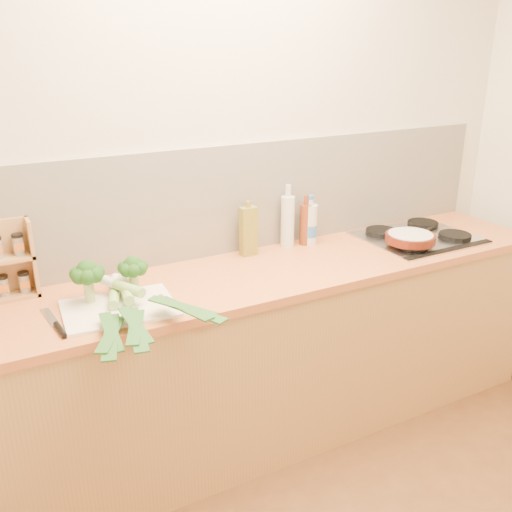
# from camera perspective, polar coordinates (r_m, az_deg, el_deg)

# --- Properties ---
(room_shell) EXTENTS (3.50, 3.50, 3.50)m
(room_shell) POSITION_cam_1_polar(r_m,az_deg,el_deg) (2.79, -3.39, 5.49)
(room_shell) COLOR beige
(room_shell) RESTS_ON ground
(counter) EXTENTS (3.20, 0.62, 0.90)m
(counter) POSITION_cam_1_polar(r_m,az_deg,el_deg) (2.83, -0.55, -10.11)
(counter) COLOR #B3814A
(counter) RESTS_ON ground
(gas_hob) EXTENTS (0.58, 0.50, 0.04)m
(gas_hob) POSITION_cam_1_polar(r_m,az_deg,el_deg) (3.19, 15.91, 1.92)
(gas_hob) COLOR silver
(gas_hob) RESTS_ON counter
(chopping_board) EXTENTS (0.46, 0.35, 0.01)m
(chopping_board) POSITION_cam_1_polar(r_m,az_deg,el_deg) (2.34, -13.51, -5.11)
(chopping_board) COLOR white
(chopping_board) RESTS_ON counter
(broccoli_left) EXTENTS (0.14, 0.14, 0.18)m
(broccoli_left) POSITION_cam_1_polar(r_m,az_deg,el_deg) (2.36, -16.52, -1.73)
(broccoli_left) COLOR #98AF66
(broccoli_left) RESTS_ON chopping_board
(broccoli_right) EXTENTS (0.12, 0.12, 0.17)m
(broccoli_right) POSITION_cam_1_polar(r_m,az_deg,el_deg) (2.40, -12.21, -1.20)
(broccoli_right) COLOR #98AF66
(broccoli_right) RESTS_ON chopping_board
(leek_front) EXTENTS (0.26, 0.69, 0.04)m
(leek_front) POSITION_cam_1_polar(r_m,az_deg,el_deg) (2.31, -14.08, -4.70)
(leek_front) COLOR white
(leek_front) RESTS_ON chopping_board
(leek_mid) EXTENTS (0.18, 0.67, 0.04)m
(leek_mid) POSITION_cam_1_polar(r_m,az_deg,el_deg) (2.27, -12.56, -4.45)
(leek_mid) COLOR white
(leek_mid) RESTS_ON chopping_board
(leek_back) EXTENTS (0.34, 0.64, 0.04)m
(leek_back) POSITION_cam_1_polar(r_m,az_deg,el_deg) (2.29, -11.38, -3.64)
(leek_back) COLOR white
(leek_back) RESTS_ON chopping_board
(chefs_knife) EXTENTS (0.05, 0.29, 0.02)m
(chefs_knife) POSITION_cam_1_polar(r_m,az_deg,el_deg) (2.25, -19.22, -6.69)
(chefs_knife) COLOR silver
(chefs_knife) RESTS_ON counter
(skillet) EXTENTS (0.36, 0.25, 0.04)m
(skillet) POSITION_cam_1_polar(r_m,az_deg,el_deg) (3.01, 15.20, 1.80)
(skillet) COLOR #4F190D
(skillet) RESTS_ON gas_hob
(spice_rack) EXTENTS (0.27, 0.11, 0.33)m
(spice_rack) POSITION_cam_1_polar(r_m,az_deg,el_deg) (2.55, -24.25, -0.90)
(spice_rack) COLOR tan
(spice_rack) RESTS_ON counter
(oil_tin) EXTENTS (0.08, 0.05, 0.28)m
(oil_tin) POSITION_cam_1_polar(r_m,az_deg,el_deg) (2.80, -0.77, 2.52)
(oil_tin) COLOR olive
(oil_tin) RESTS_ON counter
(glass_bottle) EXTENTS (0.07, 0.07, 0.33)m
(glass_bottle) POSITION_cam_1_polar(r_m,az_deg,el_deg) (2.92, 3.18, 3.54)
(glass_bottle) COLOR silver
(glass_bottle) RESTS_ON counter
(amber_bottle) EXTENTS (0.06, 0.06, 0.26)m
(amber_bottle) POSITION_cam_1_polar(r_m,az_deg,el_deg) (2.97, 5.01, 3.25)
(amber_bottle) COLOR brown
(amber_bottle) RESTS_ON counter
(water_bottle) EXTENTS (0.08, 0.08, 0.24)m
(water_bottle) POSITION_cam_1_polar(r_m,az_deg,el_deg) (2.98, 5.39, 3.06)
(water_bottle) COLOR silver
(water_bottle) RESTS_ON counter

